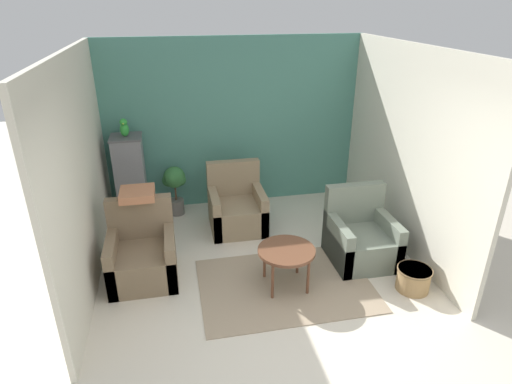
% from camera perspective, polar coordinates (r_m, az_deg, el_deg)
% --- Properties ---
extents(ground_plane, '(20.00, 20.00, 0.00)m').
position_cam_1_polar(ground_plane, '(4.61, 4.72, -20.16)').
color(ground_plane, beige).
rests_on(ground_plane, ground).
extents(wall_back_accent, '(4.20, 0.06, 2.72)m').
position_cam_1_polar(wall_back_accent, '(7.03, -2.99, 9.05)').
color(wall_back_accent, '#4C897A').
rests_on(wall_back_accent, ground_plane).
extents(wall_left, '(0.06, 3.55, 2.72)m').
position_cam_1_polar(wall_left, '(5.35, -22.31, 2.13)').
color(wall_left, beige).
rests_on(wall_left, ground_plane).
extents(wall_right, '(0.06, 3.55, 2.72)m').
position_cam_1_polar(wall_right, '(6.08, 19.59, 5.14)').
color(wall_right, beige).
rests_on(wall_right, ground_plane).
extents(area_rug, '(2.10, 1.48, 0.01)m').
position_cam_1_polar(area_rug, '(5.40, 3.93, -12.24)').
color(area_rug, gray).
rests_on(area_rug, ground_plane).
extents(coffee_table, '(0.69, 0.69, 0.52)m').
position_cam_1_polar(coffee_table, '(5.14, 4.07, -8.09)').
color(coffee_table, brown).
rests_on(coffee_table, ground_plane).
extents(armchair_left, '(0.81, 0.82, 0.97)m').
position_cam_1_polar(armchair_left, '(5.55, -14.85, -8.27)').
color(armchair_left, '#7A664C').
rests_on(armchair_left, ground_plane).
extents(armchair_right, '(0.81, 0.82, 0.97)m').
position_cam_1_polar(armchair_right, '(5.89, 13.75, -6.11)').
color(armchair_right, slate).
rests_on(armchair_right, ground_plane).
extents(armchair_middle, '(0.81, 0.82, 0.97)m').
position_cam_1_polar(armchair_middle, '(6.51, -2.59, -2.27)').
color(armchair_middle, '#8E7A5B').
rests_on(armchair_middle, ground_plane).
extents(birdcage, '(0.51, 0.51, 1.39)m').
position_cam_1_polar(birdcage, '(6.81, -16.31, 1.48)').
color(birdcage, '#555559').
rests_on(birdcage, ground_plane).
extents(parrot, '(0.13, 0.23, 0.27)m').
position_cam_1_polar(parrot, '(6.54, -17.16, 8.17)').
color(parrot, green).
rests_on(parrot, birdcage).
extents(potted_plant, '(0.38, 0.34, 0.82)m').
position_cam_1_polar(potted_plant, '(6.93, -10.79, 1.07)').
color(potted_plant, '#66605B').
rests_on(potted_plant, ground_plane).
extents(wicker_basket, '(0.41, 0.41, 0.29)m').
position_cam_1_polar(wicker_basket, '(5.58, 20.25, -10.74)').
color(wicker_basket, '#A37F51').
rests_on(wicker_basket, ground_plane).
extents(throw_pillow, '(0.42, 0.42, 0.10)m').
position_cam_1_polar(throw_pillow, '(5.48, -15.55, -0.24)').
color(throw_pillow, '#B2704C').
rests_on(throw_pillow, armchair_left).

